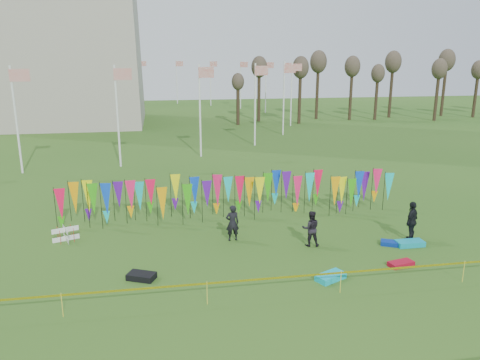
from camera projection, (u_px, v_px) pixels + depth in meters
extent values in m
plane|color=#295417|center=(254.00, 276.00, 18.96)|extent=(160.00, 160.00, 0.00)
cylinder|color=white|center=(284.00, 90.00, 65.97)|extent=(0.16, 0.16, 8.00)
plane|color=red|center=(288.00, 66.00, 65.22)|extent=(1.40, 0.00, 1.40)
cylinder|color=white|center=(266.00, 87.00, 72.71)|extent=(0.16, 0.16, 8.00)
plane|color=red|center=(270.00, 65.00, 71.96)|extent=(1.40, 0.00, 1.40)
cylinder|color=white|center=(241.00, 85.00, 78.68)|extent=(0.16, 0.16, 8.00)
plane|color=red|center=(244.00, 65.00, 77.93)|extent=(1.40, 0.00, 1.40)
cylinder|color=white|center=(210.00, 83.00, 83.47)|extent=(0.16, 0.16, 8.00)
plane|color=red|center=(214.00, 64.00, 82.72)|extent=(1.40, 0.00, 1.40)
cylinder|color=white|center=(177.00, 82.00, 86.75)|extent=(0.16, 0.16, 8.00)
plane|color=red|center=(179.00, 64.00, 86.00)|extent=(1.40, 0.00, 1.40)
cylinder|color=white|center=(140.00, 82.00, 88.30)|extent=(0.16, 0.16, 8.00)
plane|color=red|center=(142.00, 64.00, 87.55)|extent=(1.40, 0.00, 1.40)
cylinder|color=white|center=(101.00, 82.00, 88.01)|extent=(0.16, 0.16, 8.00)
plane|color=red|center=(103.00, 64.00, 87.26)|extent=(1.40, 0.00, 1.40)
cylinder|color=white|center=(60.00, 82.00, 85.91)|extent=(0.16, 0.16, 8.00)
plane|color=red|center=(61.00, 64.00, 85.16)|extent=(1.40, 0.00, 1.40)
cylinder|color=white|center=(16.00, 83.00, 82.13)|extent=(0.16, 0.16, 8.00)
plane|color=red|center=(18.00, 64.00, 81.38)|extent=(1.40, 0.00, 1.40)
cylinder|color=white|center=(16.00, 121.00, 34.68)|extent=(0.16, 0.16, 8.00)
plane|color=red|center=(19.00, 75.00, 33.93)|extent=(1.40, 0.00, 1.40)
cylinder|color=white|center=(118.00, 117.00, 36.78)|extent=(0.16, 0.16, 8.00)
plane|color=red|center=(123.00, 74.00, 36.03)|extent=(1.40, 0.00, 1.40)
cylinder|color=white|center=(200.00, 111.00, 40.56)|extent=(0.16, 0.16, 8.00)
plane|color=red|center=(206.00, 72.00, 39.81)|extent=(1.40, 0.00, 1.40)
cylinder|color=white|center=(255.00, 105.00, 45.76)|extent=(0.16, 0.16, 8.00)
plane|color=red|center=(261.00, 71.00, 45.01)|extent=(1.40, 0.00, 1.40)
cylinder|color=white|center=(284.00, 99.00, 52.01)|extent=(0.16, 0.16, 8.00)
plane|color=red|center=(290.00, 69.00, 51.27)|extent=(1.40, 0.00, 1.40)
cylinder|color=white|center=(291.00, 94.00, 58.91)|extent=(0.16, 0.16, 8.00)
plane|color=red|center=(297.00, 67.00, 58.16)|extent=(1.40, 0.00, 1.40)
cylinder|color=black|center=(56.00, 206.00, 24.16)|extent=(0.03, 0.03, 2.27)
cone|color=#FD0E46|center=(61.00, 201.00, 24.14)|extent=(0.64, 0.64, 1.60)
cylinder|color=black|center=(68.00, 205.00, 24.26)|extent=(0.03, 0.03, 2.27)
cone|color=#FFA508|center=(73.00, 201.00, 24.24)|extent=(0.64, 0.64, 1.60)
cylinder|color=black|center=(79.00, 205.00, 24.35)|extent=(0.03, 0.03, 2.27)
cone|color=#FFF90D|center=(84.00, 200.00, 24.33)|extent=(0.64, 0.64, 1.60)
cylinder|color=black|center=(91.00, 204.00, 24.45)|extent=(0.03, 0.03, 2.27)
cone|color=#31AD13|center=(96.00, 199.00, 24.43)|extent=(0.64, 0.64, 1.60)
cylinder|color=black|center=(102.00, 204.00, 24.54)|extent=(0.03, 0.03, 2.27)
cone|color=blue|center=(107.00, 199.00, 24.52)|extent=(0.64, 0.64, 1.60)
cylinder|color=black|center=(114.00, 203.00, 24.64)|extent=(0.03, 0.03, 2.27)
cone|color=#58129E|center=(119.00, 198.00, 24.62)|extent=(0.64, 0.64, 1.60)
cylinder|color=black|center=(125.00, 203.00, 24.73)|extent=(0.03, 0.03, 2.27)
cone|color=#FF1C63|center=(130.00, 198.00, 24.72)|extent=(0.64, 0.64, 1.60)
cylinder|color=black|center=(136.00, 202.00, 24.83)|extent=(0.03, 0.03, 2.27)
cone|color=#0DCCCB|center=(141.00, 197.00, 24.81)|extent=(0.64, 0.64, 1.60)
cylinder|color=black|center=(147.00, 201.00, 24.93)|extent=(0.03, 0.03, 2.27)
cone|color=#FD0E46|center=(152.00, 197.00, 24.91)|extent=(0.64, 0.64, 1.60)
cylinder|color=black|center=(158.00, 201.00, 25.02)|extent=(0.03, 0.03, 2.27)
cone|color=#FFA508|center=(163.00, 196.00, 25.00)|extent=(0.64, 0.64, 1.60)
cylinder|color=black|center=(169.00, 200.00, 25.12)|extent=(0.03, 0.03, 2.27)
cone|color=#FFF90D|center=(174.00, 196.00, 25.10)|extent=(0.64, 0.64, 1.60)
cylinder|color=black|center=(180.00, 200.00, 25.21)|extent=(0.03, 0.03, 2.27)
cone|color=#31AD13|center=(185.00, 195.00, 25.20)|extent=(0.64, 0.64, 1.60)
cylinder|color=black|center=(191.00, 199.00, 25.31)|extent=(0.03, 0.03, 2.27)
cone|color=blue|center=(196.00, 195.00, 25.29)|extent=(0.64, 0.64, 1.60)
cylinder|color=black|center=(201.00, 199.00, 25.41)|extent=(0.03, 0.03, 2.27)
cone|color=#58129E|center=(207.00, 194.00, 25.39)|extent=(0.64, 0.64, 1.60)
cylinder|color=black|center=(212.00, 198.00, 25.50)|extent=(0.03, 0.03, 2.27)
cone|color=#FF1C63|center=(217.00, 193.00, 25.48)|extent=(0.64, 0.64, 1.60)
cylinder|color=black|center=(223.00, 198.00, 25.60)|extent=(0.03, 0.03, 2.27)
cone|color=#0DCCCB|center=(228.00, 193.00, 25.58)|extent=(0.64, 0.64, 1.60)
cylinder|color=black|center=(233.00, 197.00, 25.69)|extent=(0.03, 0.03, 2.27)
cone|color=#FD0E46|center=(238.00, 192.00, 25.67)|extent=(0.64, 0.64, 1.60)
cylinder|color=black|center=(243.00, 197.00, 25.79)|extent=(0.03, 0.03, 2.27)
cone|color=#FFA508|center=(248.00, 192.00, 25.77)|extent=(0.64, 0.64, 1.60)
cylinder|color=black|center=(254.00, 196.00, 25.89)|extent=(0.03, 0.03, 2.27)
cone|color=#FFF90D|center=(259.00, 191.00, 25.87)|extent=(0.64, 0.64, 1.60)
cylinder|color=black|center=(264.00, 196.00, 25.98)|extent=(0.03, 0.03, 2.27)
cone|color=#31AD13|center=(269.00, 191.00, 25.96)|extent=(0.64, 0.64, 1.60)
cylinder|color=black|center=(274.00, 195.00, 26.08)|extent=(0.03, 0.03, 2.27)
cone|color=blue|center=(279.00, 190.00, 26.06)|extent=(0.64, 0.64, 1.60)
cylinder|color=black|center=(284.00, 195.00, 26.17)|extent=(0.03, 0.03, 2.27)
cone|color=#58129E|center=(289.00, 190.00, 26.15)|extent=(0.64, 0.64, 1.60)
cylinder|color=black|center=(294.00, 194.00, 26.27)|extent=(0.03, 0.03, 2.27)
cone|color=#FF1C63|center=(299.00, 189.00, 26.25)|extent=(0.64, 0.64, 1.60)
cylinder|color=black|center=(304.00, 194.00, 26.36)|extent=(0.03, 0.03, 2.27)
cone|color=#0DCCCB|center=(309.00, 189.00, 26.35)|extent=(0.64, 0.64, 1.60)
cylinder|color=black|center=(314.00, 193.00, 26.46)|extent=(0.03, 0.03, 2.27)
cone|color=#FD0E46|center=(319.00, 189.00, 26.44)|extent=(0.64, 0.64, 1.60)
cylinder|color=black|center=(324.00, 193.00, 26.56)|extent=(0.03, 0.03, 2.27)
cone|color=#FFA508|center=(329.00, 188.00, 26.54)|extent=(0.64, 0.64, 1.60)
cylinder|color=black|center=(334.00, 192.00, 26.65)|extent=(0.03, 0.03, 2.27)
cone|color=#FFF90D|center=(338.00, 188.00, 26.63)|extent=(0.64, 0.64, 1.60)
cylinder|color=black|center=(343.00, 192.00, 26.75)|extent=(0.03, 0.03, 2.27)
cone|color=#31AD13|center=(348.00, 187.00, 26.73)|extent=(0.64, 0.64, 1.60)
cylinder|color=black|center=(353.00, 191.00, 26.84)|extent=(0.03, 0.03, 2.27)
cone|color=blue|center=(358.00, 187.00, 26.82)|extent=(0.64, 0.64, 1.60)
cylinder|color=black|center=(362.00, 191.00, 26.94)|extent=(0.03, 0.03, 2.27)
cone|color=#58129E|center=(367.00, 186.00, 26.92)|extent=(0.64, 0.64, 1.60)
cylinder|color=black|center=(372.00, 190.00, 27.04)|extent=(0.03, 0.03, 2.27)
cone|color=#FF1C63|center=(377.00, 186.00, 27.02)|extent=(0.64, 0.64, 1.60)
cylinder|color=black|center=(381.00, 190.00, 27.13)|extent=(0.03, 0.03, 2.27)
cone|color=#0DCCCB|center=(386.00, 185.00, 27.11)|extent=(0.64, 0.64, 1.60)
cube|color=#DBD704|center=(265.00, 279.00, 16.94)|extent=(26.00, 0.01, 0.08)
cylinder|color=yellow|center=(64.00, 305.00, 15.88)|extent=(0.02, 0.02, 0.90)
cylinder|color=yellow|center=(210.00, 293.00, 16.71)|extent=(0.02, 0.02, 0.90)
cylinder|color=yellow|center=(343.00, 282.00, 17.53)|extent=(0.02, 0.02, 0.90)
cylinder|color=yellow|center=(463.00, 271.00, 18.36)|extent=(0.02, 0.02, 0.90)
cylinder|color=#3B2D1D|center=(232.00, 99.00, 61.04)|extent=(0.44, 0.44, 6.40)
ellipsoid|color=#493E31|center=(232.00, 73.00, 60.18)|extent=(1.92, 1.92, 2.56)
cylinder|color=#3B2D1D|center=(262.00, 99.00, 61.70)|extent=(0.44, 0.44, 6.40)
ellipsoid|color=#493E31|center=(262.00, 73.00, 60.84)|extent=(1.92, 1.92, 2.56)
cylinder|color=#3B2D1D|center=(291.00, 98.00, 62.36)|extent=(0.44, 0.44, 6.40)
ellipsoid|color=#493E31|center=(292.00, 73.00, 61.50)|extent=(1.92, 1.92, 2.56)
cylinder|color=#3B2D1D|center=(320.00, 98.00, 63.02)|extent=(0.44, 0.44, 6.40)
ellipsoid|color=#493E31|center=(321.00, 72.00, 62.16)|extent=(1.92, 1.92, 2.56)
cylinder|color=#3B2D1D|center=(348.00, 97.00, 63.68)|extent=(0.44, 0.44, 6.40)
ellipsoid|color=#493E31|center=(350.00, 72.00, 62.82)|extent=(1.92, 1.92, 2.56)
cylinder|color=#3B2D1D|center=(376.00, 97.00, 64.34)|extent=(0.44, 0.44, 6.40)
ellipsoid|color=#493E31|center=(377.00, 72.00, 63.48)|extent=(1.92, 1.92, 2.56)
cylinder|color=#3B2D1D|center=(402.00, 97.00, 65.00)|extent=(0.44, 0.44, 6.40)
ellipsoid|color=#493E31|center=(405.00, 72.00, 64.14)|extent=(1.92, 1.92, 2.56)
cylinder|color=#3B2D1D|center=(429.00, 96.00, 65.66)|extent=(0.44, 0.44, 6.40)
ellipsoid|color=#493E31|center=(431.00, 72.00, 64.80)|extent=(1.92, 1.92, 2.56)
cylinder|color=#3B2D1D|center=(455.00, 96.00, 66.32)|extent=(0.44, 0.44, 6.40)
ellipsoid|color=#493E31|center=(458.00, 72.00, 65.46)|extent=(1.92, 1.92, 2.56)
cylinder|color=#3B2D1D|center=(480.00, 95.00, 66.98)|extent=(0.44, 0.44, 6.40)
cylinder|color=red|center=(58.00, 237.00, 22.13)|extent=(0.02, 0.02, 0.71)
cylinder|color=red|center=(71.00, 236.00, 22.23)|extent=(0.02, 0.02, 0.71)
cylinder|color=red|center=(60.00, 232.00, 22.72)|extent=(0.02, 0.02, 0.71)
cylinder|color=red|center=(73.00, 231.00, 22.82)|extent=(0.02, 0.02, 0.71)
imported|color=black|center=(232.00, 223.00, 22.42)|extent=(0.67, 0.51, 1.78)
imported|color=black|center=(311.00, 228.00, 21.79)|extent=(0.91, 0.65, 1.71)
imported|color=black|center=(412.00, 221.00, 22.39)|extent=(1.31, 1.24, 1.97)
cube|color=#0EBDD4|center=(331.00, 277.00, 18.64)|extent=(1.36, 1.08, 0.24)
cube|color=#092D99|center=(391.00, 243.00, 22.03)|extent=(1.09, 0.87, 0.20)
cube|color=#AD0B23|center=(401.00, 264.00, 19.86)|extent=(1.17, 0.72, 0.20)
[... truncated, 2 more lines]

